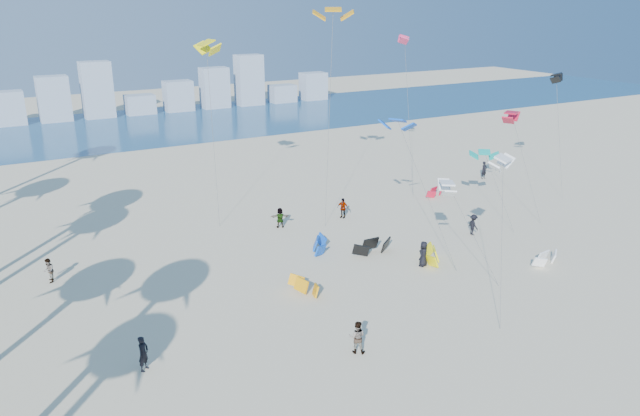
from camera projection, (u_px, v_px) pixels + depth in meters
ocean at (104, 130)px, 84.94m from camera, size 220.00×220.00×0.00m
kitesurfer_near at (143, 354)px, 29.27m from camera, size 0.77×0.76×1.79m
kitesurfer_mid at (357, 337)px, 30.76m from camera, size 1.06×1.03×1.73m
kitesurfers_far at (347, 224)px, 46.54m from camera, size 41.55×14.73×1.74m
grounded_kites at (392, 247)px, 43.15m from camera, size 21.73×16.94×0.99m
flying_kites at (396, 79)px, 46.86m from camera, size 31.49×29.00×16.88m
distant_skyline at (80, 98)px, 91.67m from camera, size 85.00×3.00×8.40m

